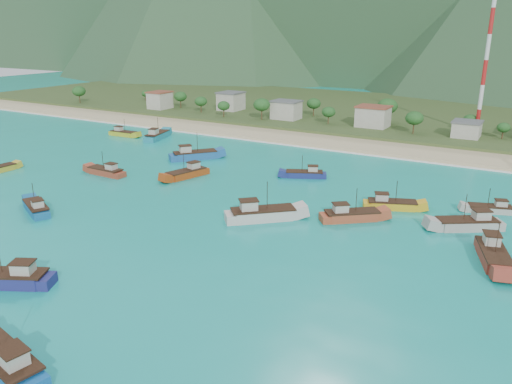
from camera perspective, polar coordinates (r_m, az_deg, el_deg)
The scene contains 22 objects.
ground at distance 81.64m, azimuth -6.51°, elevation -5.38°, with size 600.00×600.00×0.00m, color #0C868E.
beach at distance 149.43m, azimuth 11.85°, elevation 5.19°, with size 400.00×18.00×1.20m, color beige.
land at distance 207.28m, azimuth 17.38°, elevation 8.28°, with size 400.00×110.00×2.40m, color #385123.
surf_line at distance 140.66m, azimuth 10.59°, elevation 4.47°, with size 400.00×2.50×0.08m, color white.
village at distance 168.40m, azimuth 18.48°, elevation 7.71°, with size 211.43×24.65×7.04m.
vegetation at distance 169.80m, azimuth 16.94°, elevation 8.12°, with size 276.95×25.37×9.28m.
radio_tower at distance 168.82m, azimuth 24.82°, elevation 13.54°, with size 1.20×1.20×44.19m.
boat_2 at distance 121.51m, azimuth -16.75°, elevation 2.20°, with size 10.17×3.25×5.96m.
boat_5 at distance 92.14m, azimuth 23.07°, elevation -3.44°, with size 11.26×8.88×6.65m.
boat_7 at distance 57.74m, azimuth -26.63°, elevation -17.13°, with size 11.95×5.51×6.81m.
boat_8 at distance 97.75m, azimuth 15.17°, elevation -1.47°, with size 10.41×6.49×5.93m.
boat_9 at distance 88.77m, azimuth 0.65°, elevation -2.61°, with size 11.91×11.32×7.50m.
boat_10 at distance 101.18m, azimuth -23.81°, elevation -1.76°, with size 10.22×6.87×5.86m.
boat_11 at distance 74.55m, azimuth -26.32°, elevation -8.94°, with size 11.60×8.14×6.69m.
boat_12 at distance 131.80m, azimuth -7.08°, elevation 4.16°, with size 10.86×11.99×7.40m.
boat_13 at distance 102.31m, azimuth 25.27°, elevation -1.83°, with size 8.91×5.21×5.05m.
boat_15 at distance 158.61m, azimuth -11.23°, elevation 6.29°, with size 6.45×12.37×7.01m.
boat_16 at distance 115.02m, azimuth 5.64°, elevation 1.98°, with size 9.70×6.49×5.56m.
boat_17 at distance 81.22m, azimuth 25.45°, elevation -6.60°, with size 6.57×12.00×6.80m.
boat_22 at distance 165.62m, azimuth -14.92°, elevation 6.44°, with size 9.98×3.23×5.85m.
boat_23 at distance 115.70m, azimuth -7.88°, elevation 2.07°, with size 5.82×11.18×6.34m.
boat_26 at distance 90.23m, azimuth 10.79°, elevation -2.74°, with size 10.36×9.21×6.35m.
Camera 1 is at (45.42, -59.64, 32.31)m, focal length 35.00 mm.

